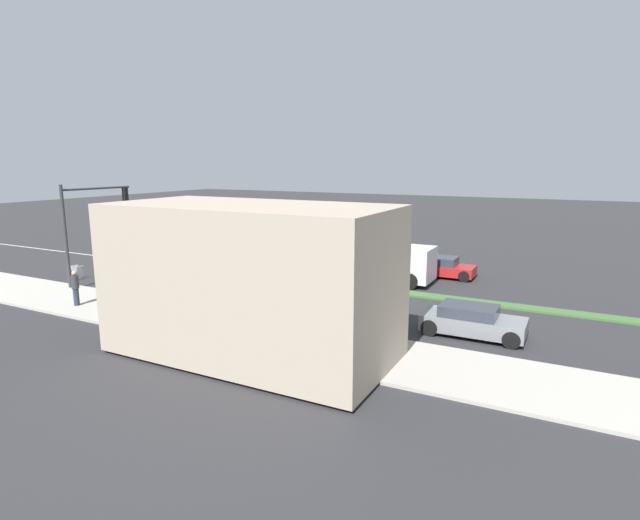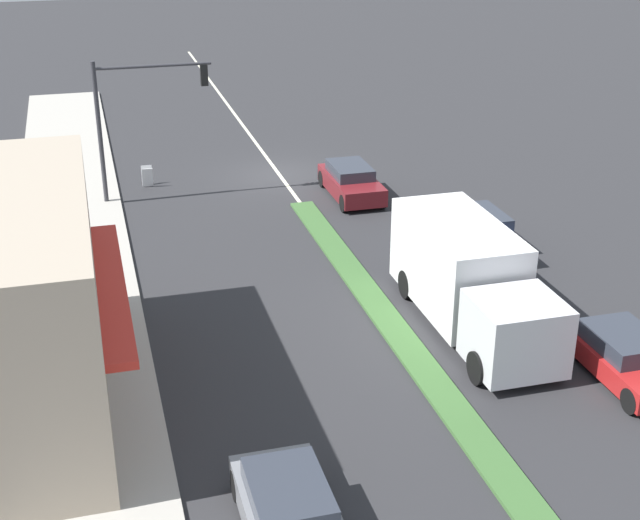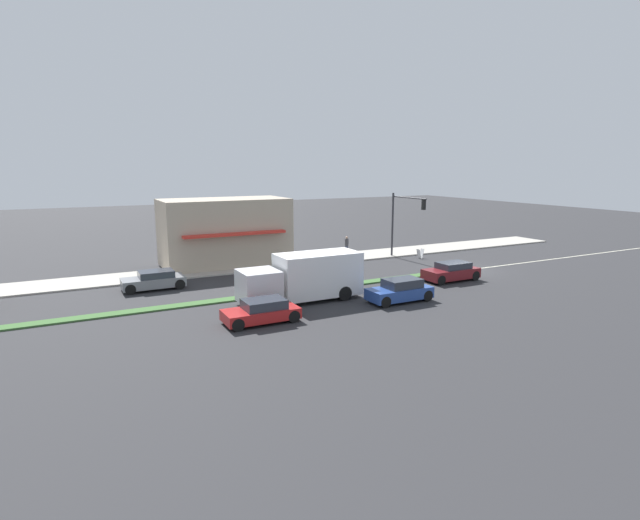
% 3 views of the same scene
% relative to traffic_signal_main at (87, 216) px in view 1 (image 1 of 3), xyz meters
% --- Properties ---
extents(ground_plane, '(160.00, 160.00, 0.00)m').
position_rel_traffic_signal_main_xyz_m(ground_plane, '(-6.12, 16.18, -3.90)').
color(ground_plane, '#2B2B2D').
extents(sidewalk_right, '(4.00, 73.00, 0.12)m').
position_rel_traffic_signal_main_xyz_m(sidewalk_right, '(2.88, 16.68, -3.84)').
color(sidewalk_right, '#A8A399').
rests_on(sidewalk_right, ground).
extents(median_strip, '(0.90, 46.00, 0.10)m').
position_rel_traffic_signal_main_xyz_m(median_strip, '(-6.12, 25.18, -3.85)').
color(median_strip, '#3D6633').
rests_on(median_strip, ground).
extents(lane_marking_center, '(0.16, 60.00, 0.01)m').
position_rel_traffic_signal_main_xyz_m(lane_marking_center, '(-6.12, -1.82, -3.90)').
color(lane_marking_center, beige).
rests_on(lane_marking_center, ground).
extents(building_corner_store, '(5.63, 10.05, 5.34)m').
position_rel_traffic_signal_main_xyz_m(building_corner_store, '(4.59, 14.39, -1.11)').
color(building_corner_store, tan).
rests_on(building_corner_store, sidewalk_right).
extents(traffic_signal_main, '(4.59, 0.34, 5.60)m').
position_rel_traffic_signal_main_xyz_m(traffic_signal_main, '(0.00, 0.00, 0.00)').
color(traffic_signal_main, '#333338').
rests_on(traffic_signal_main, sidewalk_right).
extents(pedestrian, '(0.34, 0.34, 1.69)m').
position_rel_traffic_signal_main_xyz_m(pedestrian, '(3.60, 3.44, -2.89)').
color(pedestrian, '#282D42').
rests_on(pedestrian, sidewalk_right).
extents(warning_aframe_sign, '(0.45, 0.53, 0.84)m').
position_rel_traffic_signal_main_xyz_m(warning_aframe_sign, '(-0.38, -1.77, -3.47)').
color(warning_aframe_sign, silver).
rests_on(warning_aframe_sign, ground).
extents(delivery_truck, '(2.44, 7.50, 2.87)m').
position_rel_traffic_signal_main_xyz_m(delivery_truck, '(-8.32, 13.42, -2.43)').
color(delivery_truck, silver).
rests_on(delivery_truck, ground).
extents(sedan_maroon, '(1.77, 4.08, 1.32)m').
position_rel_traffic_signal_main_xyz_m(sedan_maroon, '(-8.32, 1.81, -3.25)').
color(sedan_maroon, maroon).
rests_on(sedan_maroon, ground).
extents(coupe_blue, '(1.73, 3.98, 1.38)m').
position_rel_traffic_signal_main_xyz_m(coupe_blue, '(-11.12, 8.39, -3.24)').
color(coupe_blue, '#284793').
rests_on(coupe_blue, ground).
extents(hatchback_red, '(1.83, 3.91, 1.23)m').
position_rel_traffic_signal_main_xyz_m(hatchback_red, '(-11.12, 17.28, -3.30)').
color(hatchback_red, '#AD1E1E').
rests_on(hatchback_red, ground).
extents(suv_grey, '(1.82, 3.99, 1.24)m').
position_rel_traffic_signal_main_xyz_m(suv_grey, '(-1.12, 21.06, -3.29)').
color(suv_grey, slate).
rests_on(suv_grey, ground).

